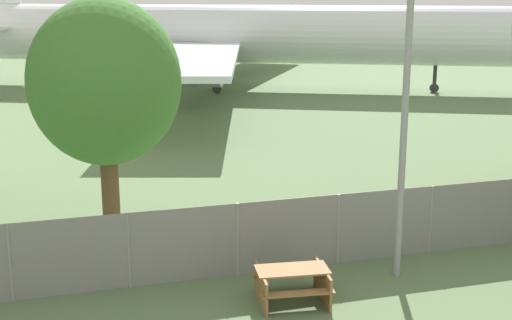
{
  "coord_description": "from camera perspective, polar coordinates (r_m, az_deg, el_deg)",
  "views": [
    {
      "loc": [
        -6.58,
        -5.61,
        6.81
      ],
      "look_at": [
        -1.22,
        12.67,
        2.0
      ],
      "focal_mm": 50.0,
      "sensor_mm": 36.0,
      "label": 1
    }
  ],
  "objects": [
    {
      "name": "perimeter_fence",
      "position": [
        17.65,
        6.58,
        -5.51
      ],
      "size": [
        56.07,
        0.07,
        1.78
      ],
      "color": "gray",
      "rests_on": "ground"
    },
    {
      "name": "picnic_bench_near_cabin",
      "position": [
        15.7,
        2.91,
        -9.67
      ],
      "size": [
        1.73,
        1.58,
        0.76
      ],
      "rotation": [
        0.0,
        0.0,
        -0.12
      ],
      "color": "olive",
      "rests_on": "ground"
    },
    {
      "name": "tree_behind_benches",
      "position": [
        17.93,
        -12.0,
        6.05
      ],
      "size": [
        3.76,
        3.76,
        6.47
      ],
      "color": "brown",
      "rests_on": "ground"
    },
    {
      "name": "light_mast",
      "position": [
        16.26,
        11.93,
        5.88
      ],
      "size": [
        0.44,
        0.44,
        7.4
      ],
      "color": "#99999E",
      "rests_on": "ground"
    },
    {
      "name": "airplane",
      "position": [
        46.08,
        -1.04,
        9.98
      ],
      "size": [
        41.46,
        34.52,
        10.78
      ],
      "rotation": [
        0.0,
        0.0,
        -0.42
      ],
      "color": "white",
      "rests_on": "ground"
    }
  ]
}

